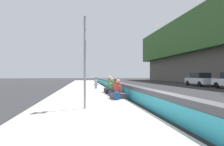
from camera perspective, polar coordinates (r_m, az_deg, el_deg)
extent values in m
plane|color=#2B2B2D|center=(6.99, 15.23, -12.51)|extent=(160.00, 160.00, 0.00)
cube|color=#B5B2A8|center=(6.43, -7.62, -12.95)|extent=(80.00, 4.40, 0.14)
cube|color=#47474C|center=(6.91, 15.22, -9.06)|extent=(76.00, 0.44, 0.85)
cube|color=teal|center=(6.83, 13.46, -9.53)|extent=(74.48, 0.01, 0.54)
cylinder|color=gray|center=(7.63, -8.00, 3.13)|extent=(0.09, 0.09, 3.60)
cube|color=white|center=(7.87, -7.84, 14.10)|extent=(0.44, 0.02, 0.36)
cube|color=#1956AD|center=(7.87, -7.73, 14.10)|extent=(0.30, 0.01, 0.10)
cube|color=white|center=(7.76, -7.84, 10.53)|extent=(0.44, 0.02, 0.36)
cube|color=#1956AD|center=(7.76, -7.74, 10.52)|extent=(0.30, 0.01, 0.10)
cylinder|color=gray|center=(18.36, -4.76, -3.51)|extent=(0.24, 0.24, 0.72)
cone|color=gray|center=(18.34, -4.75, -2.14)|extent=(0.26, 0.26, 0.16)
cylinder|color=gray|center=(18.37, -4.22, -3.40)|extent=(0.10, 0.12, 0.10)
cylinder|color=gray|center=(18.35, -5.29, -3.40)|extent=(0.10, 0.12, 0.10)
cube|color=#424247|center=(10.81, 1.80, -6.75)|extent=(0.80, 0.89, 0.29)
cylinder|color=#AD3D33|center=(10.77, 1.80, -4.55)|extent=(0.37, 0.37, 0.54)
sphere|color=tan|center=(10.75, 1.80, -2.47)|extent=(0.24, 0.24, 0.24)
cylinder|color=#AD3D33|center=(10.96, 1.40, -4.77)|extent=(0.30, 0.18, 0.48)
cylinder|color=#AD3D33|center=(10.59, 2.22, -4.92)|extent=(0.30, 0.18, 0.48)
cube|color=#23284C|center=(12.27, 1.12, -5.97)|extent=(0.77, 0.88, 0.30)
cylinder|color=#AD3D33|center=(12.24, 1.12, -3.96)|extent=(0.38, 0.38, 0.57)
sphere|color=brown|center=(12.22, 1.12, -2.05)|extent=(0.25, 0.25, 0.25)
cylinder|color=#AD3D33|center=(12.45, 0.85, -4.16)|extent=(0.30, 0.17, 0.50)
cylinder|color=#AD3D33|center=(12.04, 1.41, -4.28)|extent=(0.30, 0.17, 0.50)
cube|color=black|center=(13.43, -0.05, -5.51)|extent=(0.83, 0.92, 0.30)
cylinder|color=#4C8951|center=(13.40, -0.05, -3.69)|extent=(0.38, 0.38, 0.56)
sphere|color=tan|center=(13.38, -0.05, -1.96)|extent=(0.25, 0.25, 0.25)
cylinder|color=#4C8951|center=(13.61, 0.02, -3.88)|extent=(0.31, 0.19, 0.49)
cylinder|color=#4C8951|center=(13.19, -0.12, -3.98)|extent=(0.31, 0.19, 0.49)
cube|color=#424247|center=(14.56, -0.69, -5.07)|extent=(0.77, 0.89, 0.33)
cylinder|color=#4C8951|center=(14.54, -0.69, -3.21)|extent=(0.42, 0.42, 0.62)
sphere|color=beige|center=(14.52, -0.69, -1.46)|extent=(0.27, 0.27, 0.27)
cylinder|color=#4C8951|center=(14.77, -0.78, -3.41)|extent=(0.32, 0.16, 0.54)
cylinder|color=#4C8951|center=(14.31, -0.60, -3.50)|extent=(0.32, 0.16, 0.54)
cube|color=navy|center=(10.21, 1.35, -6.79)|extent=(0.32, 0.22, 0.40)
cube|color=navy|center=(10.24, 2.13, -7.11)|extent=(0.22, 0.06, 0.20)
cylinder|color=black|center=(23.55, 28.41, -3.21)|extent=(0.67, 0.24, 0.66)
cube|color=silver|center=(27.46, 24.40, -2.09)|extent=(4.54, 1.91, 0.72)
cube|color=black|center=(27.36, 24.50, -0.65)|extent=(2.24, 1.67, 0.66)
cylinder|color=black|center=(28.29, 21.39, -2.78)|extent=(0.67, 0.24, 0.66)
cylinder|color=black|center=(29.15, 24.39, -2.70)|extent=(0.67, 0.24, 0.66)
cylinder|color=black|center=(25.79, 24.42, -2.99)|extent=(0.67, 0.24, 0.66)
cylinder|color=black|center=(26.73, 27.59, -2.89)|extent=(0.67, 0.24, 0.66)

